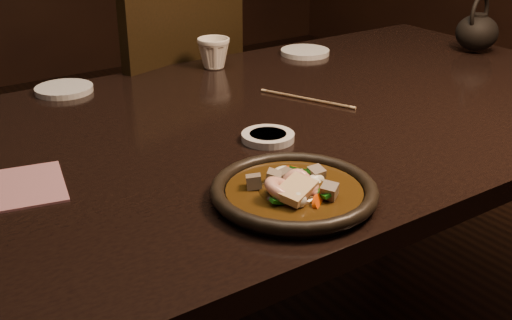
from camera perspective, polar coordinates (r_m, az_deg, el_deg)
table at (r=1.33m, az=3.14°, el=1.23°), size 1.60×0.90×0.75m
chair at (r=1.87m, az=-8.62°, el=2.59°), size 0.56×0.56×0.94m
plate at (r=0.95m, az=3.40°, el=-2.85°), size 0.25×0.25×0.03m
stirfry at (r=0.94m, az=3.54°, el=-2.66°), size 0.13×0.14×0.06m
soy_dish at (r=1.16m, az=1.07°, el=2.07°), size 0.10×0.10×0.01m
saucer_left at (r=1.48m, az=-16.69°, el=6.04°), size 0.13×0.13×0.01m
saucer_right at (r=1.74m, az=4.38°, el=9.55°), size 0.13×0.13×0.01m
tea_cup at (r=1.60m, az=-3.79°, el=9.56°), size 0.10×0.10×0.08m
chopsticks at (r=1.37m, az=4.54°, el=5.44°), size 0.10×0.21×0.01m
napkin at (r=1.05m, az=-20.72°, el=-2.35°), size 0.18×0.18×0.00m
teapot at (r=1.85m, az=19.07°, el=10.82°), size 0.14×0.11×0.15m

